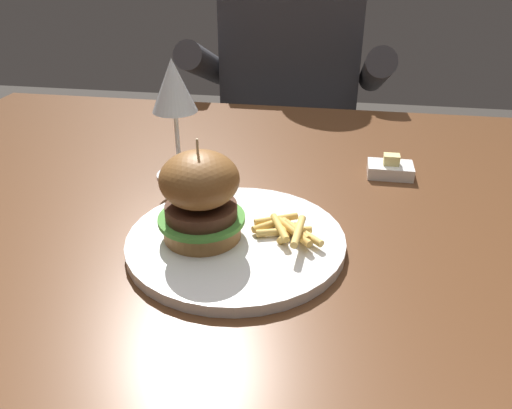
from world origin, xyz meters
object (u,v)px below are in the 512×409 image
at_px(wine_glass, 174,91).
at_px(butter_dish, 390,169).
at_px(burger_sandwich, 200,196).
at_px(diner_person, 289,137).
at_px(main_plate, 236,241).

xyz_separation_m(wine_glass, butter_dish, (0.33, 0.06, -0.13)).
bearing_deg(butter_dish, wine_glass, -170.26).
height_order(burger_sandwich, diner_person, diner_person).
bearing_deg(diner_person, main_plate, -88.57).
xyz_separation_m(main_plate, butter_dish, (0.20, 0.24, 0.00)).
relative_size(main_plate, burger_sandwich, 2.12).
height_order(wine_glass, diner_person, diner_person).
relative_size(main_plate, diner_person, 0.23).
xyz_separation_m(wine_glass, diner_person, (0.11, 0.67, -0.31)).
relative_size(burger_sandwich, diner_person, 0.11).
relative_size(main_plate, wine_glass, 1.45).
bearing_deg(burger_sandwich, main_plate, 9.28).
relative_size(burger_sandwich, butter_dish, 1.80).
xyz_separation_m(main_plate, diner_person, (-0.02, 0.86, -0.18)).
bearing_deg(burger_sandwich, wine_glass, 114.85).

